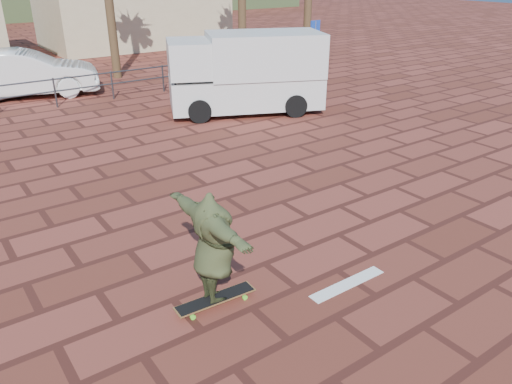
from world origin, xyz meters
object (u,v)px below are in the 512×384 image
Objects in this scene: longboard at (215,299)px; car_silver at (0,80)px; skateboarder at (213,248)px; campervan at (247,71)px; car_white at (25,74)px.

car_silver reaches higher than longboard.
campervan is at bearing -36.20° from skateboarder.
longboard is 0.31× the size of car_silver.
longboard is at bearing 163.45° from car_silver.
campervan is 1.34× the size of car_silver.
campervan is (6.21, 8.26, 0.37)m from skateboarder.
skateboarder is 14.86m from car_silver.
car_white is (0.82, -0.21, 0.17)m from car_silver.
campervan reaches higher than car_white.
campervan reaches higher than longboard.
skateboarder is at bearing -166.38° from car_white.
skateboarder is 0.39× the size of campervan.
car_white is (0.79, 14.65, 0.74)m from longboard.
campervan is (6.21, 8.26, 1.23)m from longboard.
car_silver is at bearing 157.12° from campervan.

